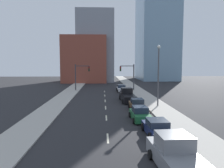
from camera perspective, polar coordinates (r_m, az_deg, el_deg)
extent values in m
cube|color=#ADA89E|center=(53.60, -9.93, -1.16)|extent=(3.45, 99.00, 0.13)
cube|color=#ADA89E|center=(53.71, 5.85, -1.10)|extent=(3.45, 99.00, 0.13)
cube|color=beige|center=(18.46, -1.12, -13.96)|extent=(0.16, 2.40, 0.01)
cube|color=beige|center=(24.88, -1.49, -8.83)|extent=(0.16, 2.40, 0.01)
cube|color=beige|center=(30.42, -1.68, -6.20)|extent=(0.16, 2.40, 0.01)
cube|color=beige|center=(35.95, -1.81, -4.40)|extent=(0.16, 2.40, 0.01)
cube|color=beige|center=(41.74, -1.90, -3.02)|extent=(0.16, 2.40, 0.01)
cube|color=beige|center=(47.70, -1.98, -1.97)|extent=(0.16, 2.40, 0.01)
cube|color=brown|center=(74.65, -6.98, 6.34)|extent=(14.00, 16.00, 14.77)
cube|color=gray|center=(78.64, -4.23, 9.37)|extent=(12.00, 20.00, 23.15)
cube|color=#7A9EB7|center=(85.75, 11.51, 13.56)|extent=(13.00, 20.00, 36.89)
cylinder|color=#38383D|center=(49.37, -9.51, 1.68)|extent=(0.24, 0.24, 5.95)
cylinder|color=#38383D|center=(49.11, -7.81, 4.69)|extent=(3.02, 0.16, 0.16)
cube|color=black|center=(49.01, -6.04, 3.97)|extent=(0.34, 0.32, 1.10)
cylinder|color=red|center=(48.83, -6.05, 4.37)|extent=(0.22, 0.04, 0.22)
cylinder|color=#593F0C|center=(48.84, -6.05, 3.97)|extent=(0.22, 0.04, 0.22)
cylinder|color=#0C3F14|center=(48.85, -6.04, 3.57)|extent=(0.22, 0.04, 0.22)
cylinder|color=#38383D|center=(49.50, 5.70, 1.74)|extent=(0.24, 0.24, 5.95)
cylinder|color=#38383D|center=(49.22, 3.98, 4.73)|extent=(3.02, 0.16, 0.16)
cube|color=black|center=(49.08, 2.22, 4.00)|extent=(0.34, 0.32, 1.10)
cylinder|color=red|center=(48.90, 2.24, 4.39)|extent=(0.22, 0.04, 0.22)
cylinder|color=#593F0C|center=(48.91, 2.24, 4.00)|extent=(0.22, 0.04, 0.22)
cylinder|color=#0C3F14|center=(48.92, 2.24, 3.60)|extent=(0.22, 0.04, 0.22)
cylinder|color=#4C4C51|center=(31.24, 11.99, 1.57)|extent=(0.20, 0.20, 8.19)
sphere|color=white|center=(31.26, 12.15, 9.49)|extent=(0.44, 0.44, 0.44)
cube|color=slate|center=(13.39, 17.38, -19.10)|extent=(2.54, 6.50, 0.91)
cube|color=slate|center=(13.87, 15.88, -14.18)|extent=(2.02, 2.03, 0.88)
cylinder|color=black|center=(14.87, 10.02, -17.69)|extent=(0.26, 0.63, 0.62)
cylinder|color=black|center=(15.59, 18.29, -16.76)|extent=(0.26, 0.63, 0.62)
cube|color=#141E47|center=(19.39, 11.73, -11.59)|extent=(1.97, 4.52, 0.60)
cube|color=#1E2838|center=(19.23, 11.76, -9.93)|extent=(1.68, 2.05, 0.57)
cylinder|color=black|center=(20.49, 8.02, -11.01)|extent=(0.24, 0.70, 0.70)
cylinder|color=black|center=(20.97, 13.24, -10.72)|extent=(0.24, 0.70, 0.70)
cylinder|color=black|center=(17.92, 9.92, -13.47)|extent=(0.24, 0.70, 0.70)
cylinder|color=black|center=(18.46, 15.86, -13.03)|extent=(0.24, 0.70, 0.70)
cube|color=#1E6033|center=(23.97, 7.31, -8.14)|extent=(1.82, 4.31, 0.71)
cube|color=#1E2838|center=(23.82, 7.33, -6.57)|extent=(1.56, 1.96, 0.64)
cylinder|color=black|center=(25.14, 4.70, -7.98)|extent=(0.24, 0.63, 0.62)
cylinder|color=black|center=(25.46, 8.70, -7.85)|extent=(0.24, 0.63, 0.62)
cylinder|color=black|center=(22.60, 5.72, -9.52)|extent=(0.24, 0.63, 0.62)
cylinder|color=black|center=(22.96, 10.16, -9.34)|extent=(0.24, 0.63, 0.62)
cube|color=brown|center=(29.13, 6.58, -5.72)|extent=(1.78, 4.31, 0.70)
cube|color=#1E2838|center=(29.01, 6.60, -4.44)|extent=(1.55, 1.94, 0.63)
cylinder|color=black|center=(30.33, 4.46, -5.66)|extent=(0.23, 0.62, 0.62)
cylinder|color=black|center=(30.61, 7.85, -5.59)|extent=(0.23, 0.62, 0.62)
cylinder|color=black|center=(27.75, 5.18, -6.71)|extent=(0.23, 0.62, 0.62)
cylinder|color=black|center=(28.06, 8.87, -6.62)|extent=(0.23, 0.62, 0.62)
cube|color=black|center=(35.35, 4.08, -3.47)|extent=(2.21, 6.47, 0.99)
cube|color=black|center=(36.15, 3.85, -1.71)|extent=(1.79, 1.99, 0.96)
cylinder|color=black|center=(37.20, 2.06, -3.55)|extent=(0.25, 0.68, 0.67)
cylinder|color=black|center=(37.49, 5.13, -3.49)|extent=(0.25, 0.68, 0.67)
cylinder|color=black|center=(33.32, 2.88, -4.60)|extent=(0.25, 0.68, 0.67)
cylinder|color=black|center=(33.65, 6.30, -4.53)|extent=(0.25, 0.68, 0.67)
cube|color=#B2B2BC|center=(42.21, 3.75, -2.26)|extent=(1.87, 4.59, 0.62)
cube|color=#1E2838|center=(42.14, 3.76, -1.44)|extent=(1.63, 2.08, 0.59)
cylinder|color=black|center=(43.53, 2.29, -2.23)|extent=(0.23, 0.69, 0.68)
cylinder|color=black|center=(43.75, 4.76, -2.20)|extent=(0.23, 0.69, 0.68)
cylinder|color=black|center=(40.73, 2.67, -2.76)|extent=(0.23, 0.69, 0.68)
cylinder|color=black|center=(40.97, 5.30, -2.73)|extent=(0.23, 0.69, 0.68)
cube|color=silver|center=(47.81, 2.47, -1.33)|extent=(1.80, 4.80, 0.67)
cube|color=#1E2838|center=(47.74, 2.47, -0.56)|extent=(1.58, 2.16, 0.62)
cylinder|color=black|center=(49.23, 1.24, -1.35)|extent=(0.22, 0.67, 0.66)
cylinder|color=black|center=(49.39, 3.38, -1.33)|extent=(0.22, 0.67, 0.66)
cylinder|color=black|center=(46.29, 1.49, -1.78)|extent=(0.22, 0.67, 0.66)
cylinder|color=black|center=(46.46, 3.77, -1.76)|extent=(0.22, 0.67, 0.66)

